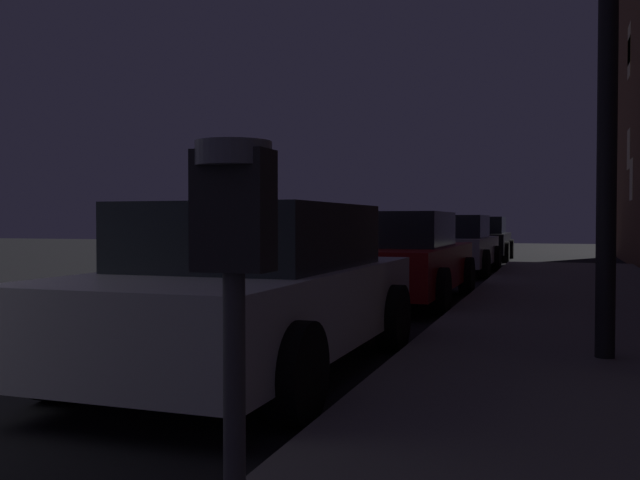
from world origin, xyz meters
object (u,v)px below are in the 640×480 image
(parking_meter, at_px, (234,272))
(car_silver, at_px, (451,245))
(car_black, at_px, (479,239))
(car_white, at_px, (253,288))
(car_red, at_px, (394,258))

(parking_meter, relative_size, car_silver, 0.33)
(car_black, bearing_deg, parking_meter, -85.59)
(car_white, xyz_separation_m, car_red, (-0.00, 5.44, -0.01))
(parking_meter, height_order, car_silver, parking_meter)
(car_red, bearing_deg, parking_meter, -79.69)
(parking_meter, relative_size, car_black, 0.31)
(car_white, height_order, car_silver, same)
(car_silver, height_order, car_black, same)
(parking_meter, xyz_separation_m, car_white, (-1.70, 3.89, -0.44))
(parking_meter, bearing_deg, car_red, 100.31)
(car_white, relative_size, car_black, 1.00)
(car_white, distance_m, car_black, 18.13)
(car_white, bearing_deg, car_black, 90.00)
(car_silver, bearing_deg, car_red, -90.00)
(parking_meter, xyz_separation_m, car_black, (-1.70, 22.02, -0.45))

